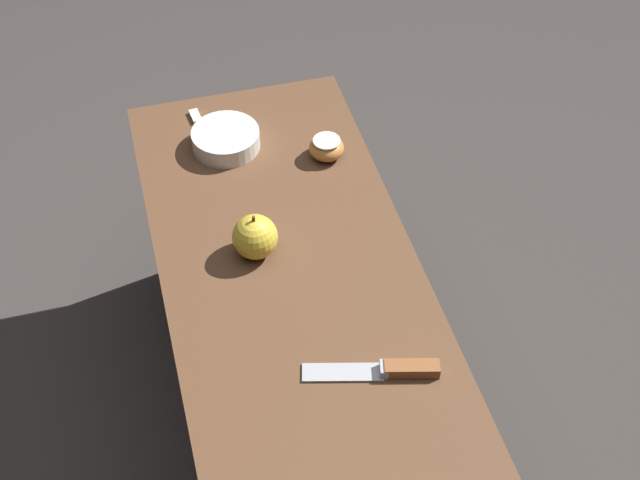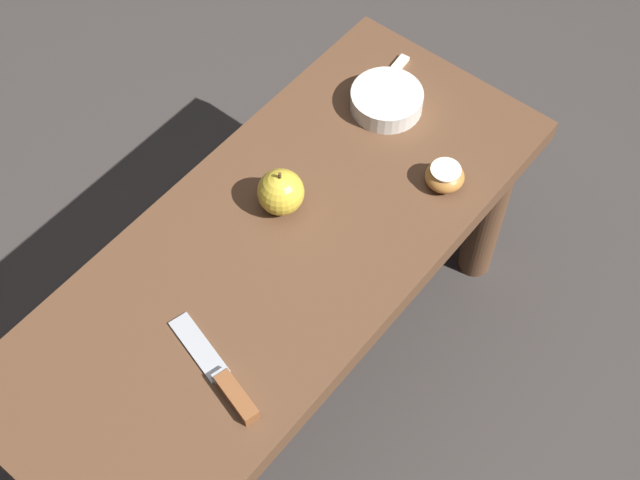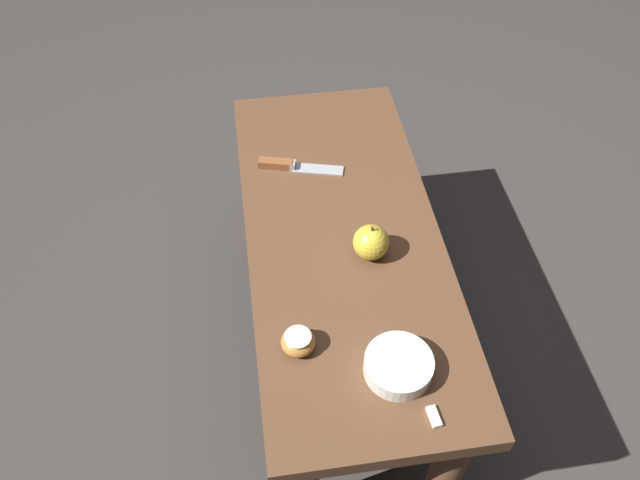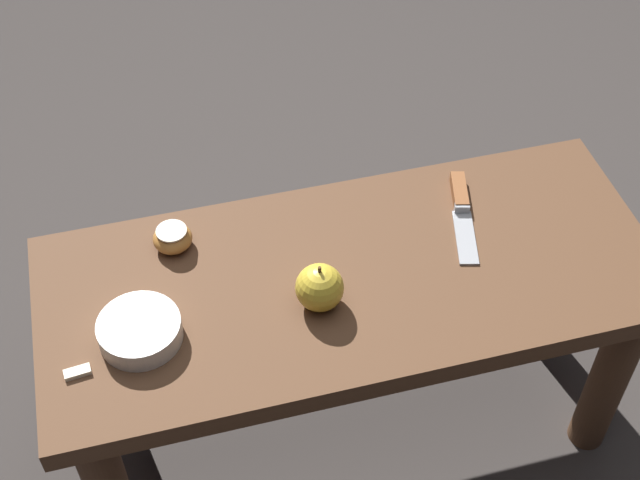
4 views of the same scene
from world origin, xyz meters
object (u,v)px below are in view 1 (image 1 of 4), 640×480
at_px(apple_whole, 255,237).
at_px(bowl, 226,139).
at_px(wooden_bench, 294,310).
at_px(apple_cut, 327,148).
at_px(knife, 391,370).

relative_size(apple_whole, bowl, 0.67).
relative_size(wooden_bench, apple_whole, 11.80).
distance_m(apple_whole, apple_cut, 0.27).
height_order(wooden_bench, apple_whole, apple_whole).
bearing_deg(apple_whole, knife, -153.82).
bearing_deg(knife, apple_cut, -79.62).
height_order(apple_cut, bowl, apple_cut).
distance_m(knife, apple_cut, 0.49).
relative_size(knife, apple_cut, 3.13).
relative_size(wooden_bench, bowl, 7.95).
height_order(knife, bowl, bowl).
xyz_separation_m(wooden_bench, knife, (-0.22, -0.10, 0.10)).
xyz_separation_m(apple_cut, bowl, (0.07, 0.17, -0.00)).
bearing_deg(apple_cut, wooden_bench, 153.99).
bearing_deg(apple_whole, bowl, -0.71).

